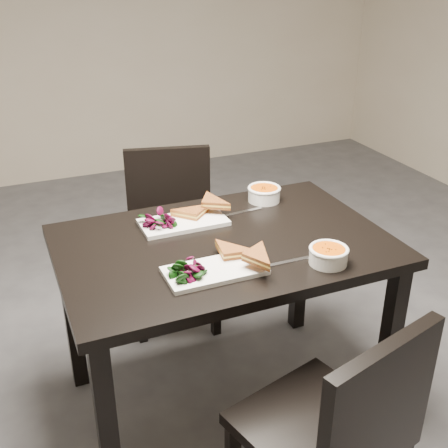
% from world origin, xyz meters
% --- Properties ---
extents(ground, '(5.00, 5.00, 0.00)m').
position_xyz_m(ground, '(0.00, 0.00, 0.00)').
color(ground, '#47474C').
rests_on(ground, ground).
extents(table, '(1.20, 0.80, 0.75)m').
position_xyz_m(table, '(-0.12, -0.40, 0.65)').
color(table, black).
rests_on(table, ground).
extents(chair_near, '(0.52, 0.52, 0.85)m').
position_xyz_m(chair_near, '(-0.07, -1.12, 0.48)').
color(chair_near, black).
rests_on(chair_near, ground).
extents(chair_far, '(0.51, 0.51, 0.85)m').
position_xyz_m(chair_far, '(-0.10, 0.33, 0.48)').
color(chair_far, black).
rests_on(chair_far, ground).
extents(plate_near, '(0.33, 0.17, 0.02)m').
position_xyz_m(plate_near, '(-0.24, -0.59, 0.76)').
color(plate_near, white).
rests_on(plate_near, table).
extents(sandwich_near, '(0.18, 0.15, 0.05)m').
position_xyz_m(sandwich_near, '(-0.18, -0.58, 0.79)').
color(sandwich_near, '#9C5620').
rests_on(sandwich_near, plate_near).
extents(salad_near, '(0.10, 0.09, 0.05)m').
position_xyz_m(salad_near, '(-0.34, -0.59, 0.79)').
color(salad_near, black).
rests_on(salad_near, plate_near).
extents(soup_bowl_near, '(0.14, 0.14, 0.06)m').
position_xyz_m(soup_bowl_near, '(0.14, -0.68, 0.78)').
color(soup_bowl_near, white).
rests_on(soup_bowl_near, table).
extents(cutlery_near, '(0.18, 0.02, 0.00)m').
position_xyz_m(cutlery_near, '(0.01, -0.63, 0.75)').
color(cutlery_near, silver).
rests_on(cutlery_near, table).
extents(plate_far, '(0.33, 0.17, 0.02)m').
position_xyz_m(plate_far, '(-0.21, -0.20, 0.76)').
color(plate_far, white).
rests_on(plate_far, table).
extents(sandwich_far, '(0.21, 0.21, 0.05)m').
position_xyz_m(sandwich_far, '(-0.15, -0.22, 0.79)').
color(sandwich_far, '#9C5620').
rests_on(sandwich_far, plate_far).
extents(salad_far, '(0.10, 0.09, 0.05)m').
position_xyz_m(salad_far, '(-0.31, -0.20, 0.79)').
color(salad_far, black).
rests_on(salad_far, plate_far).
extents(soup_bowl_far, '(0.14, 0.14, 0.06)m').
position_xyz_m(soup_bowl_far, '(0.18, -0.12, 0.79)').
color(soup_bowl_far, white).
rests_on(soup_bowl_far, table).
extents(cutlery_far, '(0.18, 0.03, 0.00)m').
position_xyz_m(cutlery_far, '(0.04, -0.19, 0.75)').
color(cutlery_far, silver).
rests_on(cutlery_far, table).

